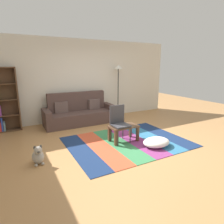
% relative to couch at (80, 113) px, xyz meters
% --- Properties ---
extents(ground_plane, '(14.00, 14.00, 0.00)m').
position_rel_couch_xyz_m(ground_plane, '(0.34, -2.02, -0.34)').
color(ground_plane, '#B27F4C').
extents(back_wall, '(6.80, 0.10, 2.70)m').
position_rel_couch_xyz_m(back_wall, '(0.34, 0.53, 1.01)').
color(back_wall, silver).
rests_on(back_wall, ground_plane).
extents(rug, '(2.83, 2.15, 0.01)m').
position_rel_couch_xyz_m(rug, '(0.49, -2.10, -0.33)').
color(rug, navy).
rests_on(rug, ground_plane).
extents(couch, '(2.26, 0.80, 1.00)m').
position_rel_couch_xyz_m(couch, '(0.00, 0.00, 0.00)').
color(couch, '#4C3833').
rests_on(couch, ground_plane).
extents(coffee_table, '(0.70, 0.41, 0.40)m').
position_rel_couch_xyz_m(coffee_table, '(0.44, -2.00, -0.01)').
color(coffee_table, '#513826').
rests_on(coffee_table, rug).
extents(pouf, '(0.66, 0.50, 0.20)m').
position_rel_couch_xyz_m(pouf, '(0.94, -2.65, -0.23)').
color(pouf, white).
rests_on(pouf, rug).
extents(dog, '(0.22, 0.35, 0.40)m').
position_rel_couch_xyz_m(dog, '(-1.59, -2.18, -0.18)').
color(dog, '#9E998E').
rests_on(dog, ground_plane).
extents(standing_lamp, '(0.32, 0.32, 1.87)m').
position_rel_couch_xyz_m(standing_lamp, '(1.57, 0.21, 1.22)').
color(standing_lamp, black).
rests_on(standing_lamp, ground_plane).
extents(tv_remote, '(0.07, 0.16, 0.02)m').
position_rel_couch_xyz_m(tv_remote, '(0.41, -2.06, 0.08)').
color(tv_remote, black).
rests_on(tv_remote, coffee_table).
extents(folding_chair, '(0.40, 0.40, 0.90)m').
position_rel_couch_xyz_m(folding_chair, '(0.34, -1.94, 0.20)').
color(folding_chair, '#38383D').
rests_on(folding_chair, ground_plane).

